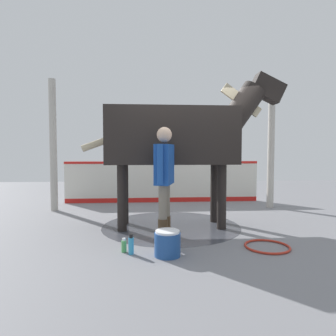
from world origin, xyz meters
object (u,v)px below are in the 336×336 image
Objects in this scene: horse at (178,136)px; hose_coil at (267,246)px; wash_bucket at (167,243)px; bottle_spray at (124,246)px; handler at (164,175)px; bottle_shampoo at (131,245)px.

horse is 2.37m from hose_coil.
horse is at bearing 169.88° from wash_bucket.
bottle_spray reaches higher than hose_coil.
wash_bucket is 0.61m from bottle_spray.
handler is at bearing 134.18° from bottle_spray.
bottle_spray is (1.38, -0.86, -1.54)m from horse.
horse is at bearing 152.75° from bottle_shampoo.
wash_bucket is at bearing -101.14° from horse.
hose_coil is at bearing 91.95° from bottle_spray.
bottle_shampoo is 0.14m from bottle_spray.
horse is 10.71× the size of wash_bucket.
horse is 2.24m from bottle_spray.
bottle_spray is 0.30× the size of hose_coil.
wash_bucket is at bearing -80.10° from hose_coil.
wash_bucket is 1.45m from hose_coil.
hose_coil is at bearing 175.51° from handler.
wash_bucket is at bearing 104.82° from handler.
horse is 19.13× the size of bottle_spray.
wash_bucket is 0.54× the size of hose_coil.
horse is 2.12× the size of handler.
handler is at bearing 143.85° from bottle_shampoo.
handler is at bearing -179.53° from wash_bucket.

